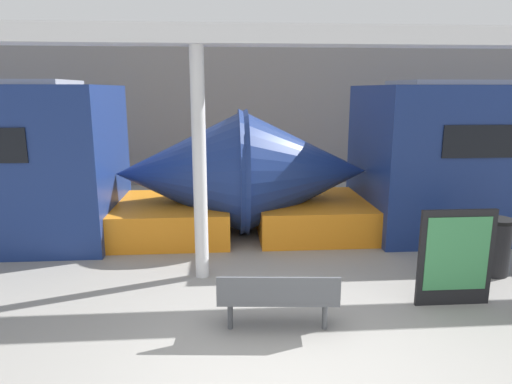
% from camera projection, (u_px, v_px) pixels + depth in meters
% --- Properties ---
extents(ground_plane, '(60.00, 60.00, 0.00)m').
position_uv_depth(ground_plane, '(281.00, 373.00, 4.97)').
color(ground_plane, gray).
extents(station_wall, '(56.00, 0.20, 5.00)m').
position_uv_depth(station_wall, '(241.00, 106.00, 14.51)').
color(station_wall, gray).
rests_on(station_wall, ground_plane).
extents(bench_near, '(1.55, 0.56, 0.79)m').
position_uv_depth(bench_near, '(278.00, 296.00, 5.71)').
color(bench_near, '#4C4F54').
rests_on(bench_near, ground_plane).
extents(trash_bin, '(0.49, 0.49, 0.96)m').
position_uv_depth(trash_bin, '(495.00, 246.00, 7.53)').
color(trash_bin, black).
rests_on(trash_bin, ground_plane).
extents(poster_board, '(1.08, 0.07, 1.40)m').
position_uv_depth(poster_board, '(456.00, 257.00, 6.40)').
color(poster_board, black).
rests_on(poster_board, ground_plane).
extents(support_column_near, '(0.22, 0.22, 3.66)m').
position_uv_depth(support_column_near, '(200.00, 167.00, 7.15)').
color(support_column_near, silver).
rests_on(support_column_near, ground_plane).
extents(canopy_beam, '(28.00, 0.60, 0.28)m').
position_uv_depth(canopy_beam, '(196.00, 35.00, 6.72)').
color(canopy_beam, silver).
rests_on(canopy_beam, support_column_near).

